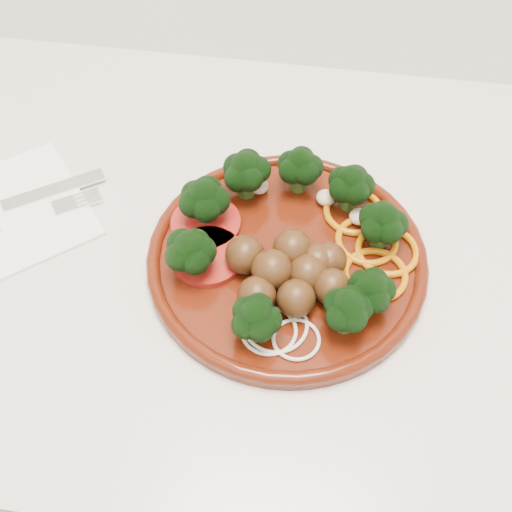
# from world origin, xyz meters

# --- Properties ---
(counter) EXTENTS (2.40, 0.60, 0.90)m
(counter) POSITION_xyz_m (0.00, 1.70, 0.45)
(counter) COLOR silver
(counter) RESTS_ON ground
(plate) EXTENTS (0.28, 0.28, 0.06)m
(plate) POSITION_xyz_m (0.24, 1.67, 0.92)
(plate) COLOR #421207
(plate) RESTS_ON counter
(napkin) EXTENTS (0.23, 0.23, 0.00)m
(napkin) POSITION_xyz_m (-0.06, 1.69, 0.90)
(napkin) COLOR white
(napkin) RESTS_ON counter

